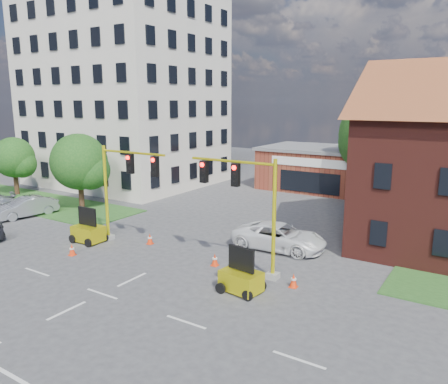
# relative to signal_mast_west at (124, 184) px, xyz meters

# --- Properties ---
(ground) EXTENTS (120.00, 120.00, 0.00)m
(ground) POSITION_rel_signal_mast_west_xyz_m (4.36, -6.00, -3.92)
(ground) COLOR #3E3E40
(ground) RESTS_ON ground
(grass_verge_nw) EXTENTS (22.00, 6.00, 0.08)m
(grass_verge_nw) POSITION_rel_signal_mast_west_xyz_m (-15.64, 4.00, -3.88)
(grass_verge_nw) COLOR #234C1C
(grass_verge_nw) RESTS_ON ground
(lane_markings) EXTENTS (60.00, 36.00, 0.01)m
(lane_markings) POSITION_rel_signal_mast_west_xyz_m (4.36, -9.00, -3.91)
(lane_markings) COLOR silver
(lane_markings) RESTS_ON ground
(office_block) EXTENTS (18.40, 15.40, 20.60)m
(office_block) POSITION_rel_signal_mast_west_xyz_m (-15.64, 15.91, 6.39)
(office_block) COLOR beige
(office_block) RESTS_ON ground
(brick_shop) EXTENTS (12.40, 8.40, 4.30)m
(brick_shop) POSITION_rel_signal_mast_west_xyz_m (4.36, 23.99, -1.76)
(brick_shop) COLOR maroon
(brick_shop) RESTS_ON ground
(tree_large) EXTENTS (8.49, 8.09, 10.05)m
(tree_large) POSITION_rel_signal_mast_west_xyz_m (11.27, 21.08, 1.83)
(tree_large) COLOR #332012
(tree_large) RESTS_ON ground
(tree_nw_front) EXTENTS (4.87, 4.64, 6.36)m
(tree_nw_front) POSITION_rel_signal_mast_west_xyz_m (-9.41, 4.58, -0.06)
(tree_nw_front) COLOR #332012
(tree_nw_front) RESTS_ON ground
(tree_nw_rear) EXTENTS (4.03, 3.84, 5.58)m
(tree_nw_rear) POSITION_rel_signal_mast_west_xyz_m (-19.45, 5.08, -0.42)
(tree_nw_rear) COLOR #332012
(tree_nw_rear) RESTS_ON ground
(signal_mast_west) EXTENTS (5.30, 0.60, 6.20)m
(signal_mast_west) POSITION_rel_signal_mast_west_xyz_m (0.00, 0.00, 0.00)
(signal_mast_west) COLOR gray
(signal_mast_west) RESTS_ON ground
(signal_mast_east) EXTENTS (5.30, 0.60, 6.20)m
(signal_mast_east) POSITION_rel_signal_mast_west_xyz_m (8.71, 0.00, 0.00)
(signal_mast_east) COLOR gray
(signal_mast_east) RESTS_ON ground
(trailer_west) EXTENTS (1.96, 1.34, 2.20)m
(trailer_west) POSITION_rel_signal_mast_west_xyz_m (-2.31, -1.07, -3.23)
(trailer_west) COLOR yellow
(trailer_west) RESTS_ON ground
(trailer_east) EXTENTS (2.04, 1.51, 2.14)m
(trailer_east) POSITION_rel_signal_mast_west_xyz_m (9.80, -2.26, -3.25)
(trailer_east) COLOR yellow
(trailer_east) RESTS_ON ground
(cone_a) EXTENTS (0.40, 0.40, 0.70)m
(cone_a) POSITION_rel_signal_mast_west_xyz_m (-1.18, -3.28, -3.58)
(cone_a) COLOR red
(cone_a) RESTS_ON ground
(cone_b) EXTENTS (0.40, 0.40, 0.70)m
(cone_b) POSITION_rel_signal_mast_west_xyz_m (1.29, 0.77, -3.58)
(cone_b) COLOR red
(cone_b) RESTS_ON ground
(cone_c) EXTENTS (0.40, 0.40, 0.70)m
(cone_c) POSITION_rel_signal_mast_west_xyz_m (6.86, -0.11, -3.58)
(cone_c) COLOR red
(cone_c) RESTS_ON ground
(cone_d) EXTENTS (0.40, 0.40, 0.70)m
(cone_d) POSITION_rel_signal_mast_west_xyz_m (11.69, -0.41, -3.58)
(cone_d) COLOR red
(cone_d) RESTS_ON ground
(pickup_white) EXTENTS (5.87, 2.97, 1.59)m
(pickup_white) POSITION_rel_signal_mast_west_xyz_m (8.66, 4.32, -3.12)
(pickup_white) COLOR white
(pickup_white) RESTS_ON ground
(sedan_silver_front) EXTENTS (2.48, 4.97, 1.57)m
(sedan_silver_front) POSITION_rel_signal_mast_west_xyz_m (-11.47, 0.58, -3.14)
(sedan_silver_front) COLOR #95989C
(sedan_silver_front) RESTS_ON ground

